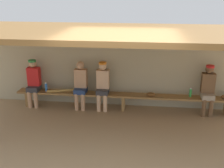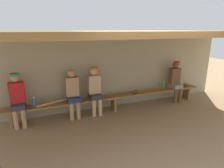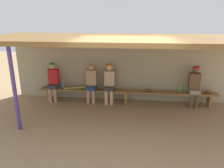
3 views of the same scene
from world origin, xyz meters
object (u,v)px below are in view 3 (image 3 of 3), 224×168
at_px(player_in_red, 109,82).
at_px(baseball_bat, 77,88).
at_px(bench, 126,92).
at_px(player_rightmost, 53,80).
at_px(water_bottle_clear, 63,85).
at_px(baseball_glove_worn, 148,90).
at_px(water_bottle_green, 180,89).
at_px(player_leftmost, 194,85).
at_px(baseball_glove_dark_brown, 208,92).
at_px(player_middle, 91,82).
at_px(support_post, 15,90).

relative_size(player_in_red, baseball_bat, 1.52).
bearing_deg(bench, player_in_red, 179.64).
bearing_deg(player_rightmost, water_bottle_clear, -4.76).
bearing_deg(bench, baseball_glove_worn, -2.05).
xyz_separation_m(water_bottle_green, baseball_bat, (-3.51, -0.05, -0.08)).
height_order(player_leftmost, baseball_glove_dark_brown, player_leftmost).
height_order(player_leftmost, water_bottle_green, player_leftmost).
bearing_deg(player_rightmost, baseball_glove_worn, -0.52).
bearing_deg(player_rightmost, player_in_red, 0.00).
xyz_separation_m(player_leftmost, water_bottle_green, (-0.43, 0.05, -0.17)).
xyz_separation_m(baseball_glove_worn, baseball_glove_dark_brown, (1.95, 0.06, 0.00)).
relative_size(player_middle, baseball_glove_dark_brown, 5.56).
bearing_deg(water_bottle_clear, player_middle, 1.73).
distance_m(player_middle, player_leftmost, 3.42).
distance_m(support_post, baseball_bat, 2.40).
height_order(baseball_glove_worn, baseball_bat, baseball_glove_worn).
relative_size(player_middle, player_leftmost, 0.99).
bearing_deg(baseball_bat, water_bottle_green, -16.51).
distance_m(player_leftmost, water_bottle_clear, 4.40).
bearing_deg(water_bottle_clear, support_post, -104.33).
relative_size(player_middle, player_rightmost, 0.99).
height_order(player_leftmost, water_bottle_clear, player_leftmost).
height_order(support_post, player_in_red, support_post).
height_order(bench, player_rightmost, player_rightmost).
bearing_deg(baseball_glove_worn, baseball_bat, -14.08).
bearing_deg(water_bottle_clear, baseball_glove_dark_brown, 0.67).
relative_size(bench, baseball_glove_dark_brown, 25.00).
bearing_deg(support_post, player_rightmost, 85.47).
bearing_deg(baseball_glove_dark_brown, player_in_red, -25.29).
distance_m(water_bottle_green, baseball_glove_dark_brown, 0.90).
xyz_separation_m(player_middle, water_bottle_green, (2.99, 0.05, -0.16)).
xyz_separation_m(player_in_red, water_bottle_green, (2.37, 0.05, -0.17)).
bearing_deg(support_post, baseball_glove_worn, 30.98).
height_order(bench, baseball_bat, baseball_bat).
bearing_deg(player_rightmost, baseball_bat, -0.25).
height_order(player_in_red, player_leftmost, same).
bearing_deg(baseball_glove_dark_brown, water_bottle_clear, -25.10).
distance_m(player_in_red, baseball_glove_worn, 1.34).
distance_m(player_middle, player_rightmost, 1.35).
height_order(player_rightmost, baseball_glove_worn, player_rightmost).
xyz_separation_m(support_post, baseball_glove_dark_brown, (5.41, 2.13, -0.60)).
bearing_deg(player_rightmost, baseball_glove_dark_brown, 0.30).
bearing_deg(player_in_red, player_rightmost, 180.00).
distance_m(water_bottle_clear, baseball_glove_worn, 2.93).
bearing_deg(baseball_bat, bench, -17.32).
bearing_deg(baseball_glove_dark_brown, baseball_glove_worn, -24.09).
xyz_separation_m(player_middle, player_rightmost, (-1.35, 0.00, 0.02)).
relative_size(player_in_red, baseball_glove_worn, 5.60).
relative_size(support_post, player_leftmost, 1.64).
xyz_separation_m(player_rightmost, baseball_bat, (0.83, -0.00, -0.25)).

